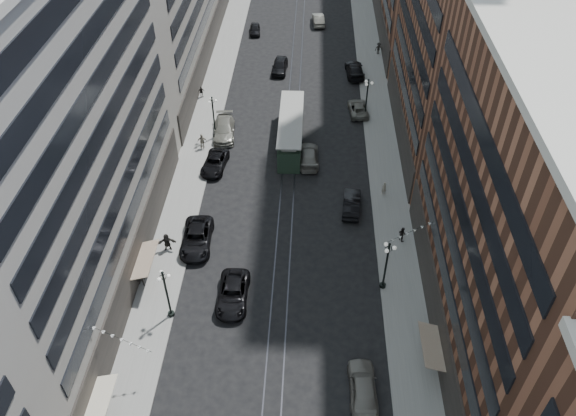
% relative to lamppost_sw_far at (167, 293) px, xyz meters
% --- Properties ---
extents(ground, '(220.00, 220.00, 0.00)m').
position_rel_lamppost_sw_far_xyz_m(ground, '(9.20, 32.00, -3.10)').
color(ground, black).
rests_on(ground, ground).
extents(sidewalk_west, '(4.00, 180.00, 0.15)m').
position_rel_lamppost_sw_far_xyz_m(sidewalk_west, '(-1.80, 42.00, -3.02)').
color(sidewalk_west, gray).
rests_on(sidewalk_west, ground).
extents(sidewalk_east, '(4.00, 180.00, 0.15)m').
position_rel_lamppost_sw_far_xyz_m(sidewalk_east, '(20.20, 42.00, -3.02)').
color(sidewalk_east, gray).
rests_on(sidewalk_east, ground).
extents(rail_west, '(0.12, 180.00, 0.02)m').
position_rel_lamppost_sw_far_xyz_m(rail_west, '(8.50, 42.00, -3.09)').
color(rail_west, '#2D2D33').
rests_on(rail_west, ground).
extents(rail_east, '(0.12, 180.00, 0.02)m').
position_rel_lamppost_sw_far_xyz_m(rail_east, '(9.90, 42.00, -3.09)').
color(rail_east, '#2D2D33').
rests_on(rail_east, ground).
extents(building_west_mid, '(8.00, 36.00, 28.00)m').
position_rel_lamppost_sw_far_xyz_m(building_west_mid, '(-7.80, 5.00, 10.90)').
color(building_west_mid, gray).
rests_on(building_west_mid, ground).
extents(building_east_mid, '(8.00, 30.00, 24.00)m').
position_rel_lamppost_sw_far_xyz_m(building_east_mid, '(26.20, -0.00, 8.90)').
color(building_east_mid, brown).
rests_on(building_east_mid, ground).
extents(lamppost_sw_far, '(1.03, 1.14, 5.52)m').
position_rel_lamppost_sw_far_xyz_m(lamppost_sw_far, '(0.00, 0.00, 0.00)').
color(lamppost_sw_far, black).
rests_on(lamppost_sw_far, sidewalk_west).
extents(lamppost_sw_mid, '(1.03, 1.14, 5.52)m').
position_rel_lamppost_sw_far_xyz_m(lamppost_sw_mid, '(0.00, 27.00, 0.00)').
color(lamppost_sw_mid, black).
rests_on(lamppost_sw_mid, sidewalk_west).
extents(lamppost_se_far, '(1.03, 1.14, 5.52)m').
position_rel_lamppost_sw_far_xyz_m(lamppost_se_far, '(18.40, 4.00, 0.00)').
color(lamppost_se_far, black).
rests_on(lamppost_se_far, sidewalk_east).
extents(lamppost_se_mid, '(1.03, 1.14, 5.52)m').
position_rel_lamppost_sw_far_xyz_m(lamppost_se_mid, '(18.40, 32.00, 0.00)').
color(lamppost_se_mid, black).
rests_on(lamppost_se_mid, sidewalk_east).
extents(streetcar, '(2.77, 12.52, 3.46)m').
position_rel_lamppost_sw_far_xyz_m(streetcar, '(9.20, 26.39, -1.50)').
color(streetcar, '#233727').
rests_on(streetcar, ground).
extents(car_2, '(3.04, 6.19, 1.69)m').
position_rel_lamppost_sw_far_xyz_m(car_2, '(0.80, 8.70, -2.25)').
color(car_2, black).
rests_on(car_2, ground).
extents(car_4, '(2.27, 5.25, 1.77)m').
position_rel_lamppost_sw_far_xyz_m(car_4, '(16.00, -6.63, -2.21)').
color(car_4, slate).
rests_on(car_4, ground).
extents(pedestrian_2, '(0.91, 0.60, 1.75)m').
position_rel_lamppost_sw_far_xyz_m(pedestrian_2, '(-3.30, 3.15, -2.07)').
color(pedestrian_2, black).
rests_on(pedestrian_2, sidewalk_west).
extents(car_7, '(2.98, 5.47, 1.46)m').
position_rel_lamppost_sw_far_xyz_m(car_7, '(0.80, 20.95, -2.37)').
color(car_7, black).
rests_on(car_7, ground).
extents(car_8, '(3.06, 6.29, 1.76)m').
position_rel_lamppost_sw_far_xyz_m(car_8, '(1.02, 27.55, -2.21)').
color(car_8, gray).
rests_on(car_8, ground).
extents(car_9, '(1.96, 4.16, 1.37)m').
position_rel_lamppost_sw_far_xyz_m(car_9, '(2.20, 56.71, -2.41)').
color(car_9, black).
rests_on(car_9, ground).
extents(car_10, '(2.14, 5.03, 1.61)m').
position_rel_lamppost_sw_far_xyz_m(car_10, '(16.00, 14.55, -2.29)').
color(car_10, black).
rests_on(car_10, ground).
extents(car_11, '(2.71, 5.14, 1.38)m').
position_rel_lamppost_sw_far_xyz_m(car_11, '(17.60, 33.42, -2.41)').
color(car_11, slate).
rests_on(car_11, ground).
extents(car_12, '(2.81, 6.00, 1.69)m').
position_rel_lamppost_sw_far_xyz_m(car_12, '(17.60, 43.55, -2.25)').
color(car_12, black).
rests_on(car_12, ground).
extents(car_13, '(2.37, 5.18, 1.72)m').
position_rel_lamppost_sw_far_xyz_m(car_13, '(6.90, 44.15, -2.23)').
color(car_13, black).
rests_on(car_13, ground).
extents(car_14, '(2.16, 5.06, 1.62)m').
position_rel_lamppost_sw_far_xyz_m(car_14, '(12.39, 60.74, -2.28)').
color(car_14, slate).
rests_on(car_14, ground).
extents(pedestrian_5, '(1.83, 0.85, 1.90)m').
position_rel_lamppost_sw_far_xyz_m(pedestrian_5, '(-1.88, 7.81, -2.00)').
color(pedestrian_5, black).
rests_on(pedestrian_5, sidewalk_west).
extents(pedestrian_6, '(1.19, 0.66, 1.93)m').
position_rel_lamppost_sw_far_xyz_m(pedestrian_6, '(-1.17, 24.58, -1.98)').
color(pedestrian_6, gray).
rests_on(pedestrian_6, sidewalk_west).
extents(pedestrian_7, '(0.81, 0.88, 1.60)m').
position_rel_lamppost_sw_far_xyz_m(pedestrian_7, '(20.71, 10.10, -2.15)').
color(pedestrian_7, black).
rests_on(pedestrian_7, sidewalk_east).
extents(pedestrian_8, '(0.69, 0.59, 1.59)m').
position_rel_lamppost_sw_far_xyz_m(pedestrian_8, '(19.53, 17.02, -2.15)').
color(pedestrian_8, gray).
rests_on(pedestrian_8, sidewalk_east).
extents(pedestrian_9, '(1.25, 0.88, 1.79)m').
position_rel_lamppost_sw_far_xyz_m(pedestrian_9, '(21.47, 50.05, -2.05)').
color(pedestrian_9, black).
rests_on(pedestrian_9, sidewalk_east).
extents(car_extra_0, '(2.62, 5.68, 1.58)m').
position_rel_lamppost_sw_far_xyz_m(car_extra_0, '(5.11, 2.00, -2.31)').
color(car_extra_0, black).
rests_on(car_extra_0, ground).
extents(car_extra_1, '(2.51, 5.68, 1.62)m').
position_rel_lamppost_sw_far_xyz_m(car_extra_1, '(11.40, 22.67, -2.29)').
color(car_extra_1, slate).
rests_on(car_extra_1, ground).
extents(pedestrian_extra_2, '(0.97, 0.71, 1.51)m').
position_rel_lamppost_sw_far_xyz_m(pedestrian_extra_2, '(-3.18, 36.31, -2.19)').
color(pedestrian_extra_2, black).
rests_on(pedestrian_extra_2, sidewalk_west).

